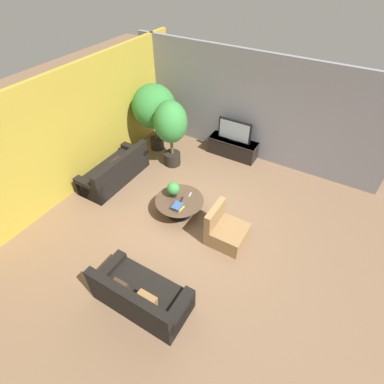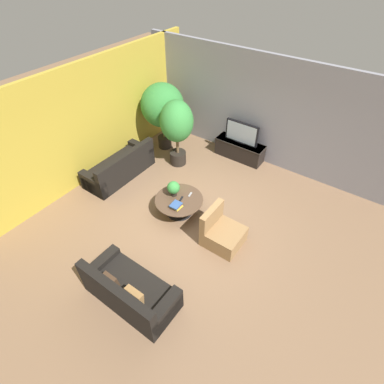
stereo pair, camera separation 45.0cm
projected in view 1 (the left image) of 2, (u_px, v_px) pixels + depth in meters
name	position (u px, v px, depth m)	size (l,w,h in m)	color
ground_plane	(192.00, 219.00, 7.19)	(24.00, 24.00, 0.00)	brown
back_wall_stone	(252.00, 108.00, 8.27)	(7.40, 0.12, 3.00)	gray
side_wall_left	(85.00, 126.00, 7.54)	(0.12, 7.40, 3.00)	gold
media_console	(233.00, 147.00, 9.00)	(1.47, 0.50, 0.54)	black
television	(235.00, 131.00, 8.61)	(1.00, 0.13, 0.63)	black
coffee_table	(180.00, 204.00, 7.15)	(1.15, 1.15, 0.43)	black
couch_by_wall	(115.00, 171.00, 8.12)	(0.84, 2.02, 0.84)	black
couch_near_entry	(141.00, 296.00, 5.40)	(1.75, 0.84, 0.84)	black
armchair_wicker	(225.00, 231.00, 6.56)	(0.80, 0.76, 0.86)	olive
potted_palm_tall	(154.00, 108.00, 8.57)	(1.25, 1.25, 2.03)	black
potted_palm_corner	(171.00, 125.00, 8.01)	(0.91, 0.91, 1.95)	black
potted_plant_tabletop	(173.00, 189.00, 7.03)	(0.30, 0.30, 0.39)	black
book_stack	(177.00, 206.00, 6.84)	(0.26, 0.27, 0.09)	gold
remote_black	(182.00, 199.00, 7.07)	(0.04, 0.16, 0.02)	black
remote_silver	(190.00, 195.00, 7.20)	(0.04, 0.16, 0.02)	gray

